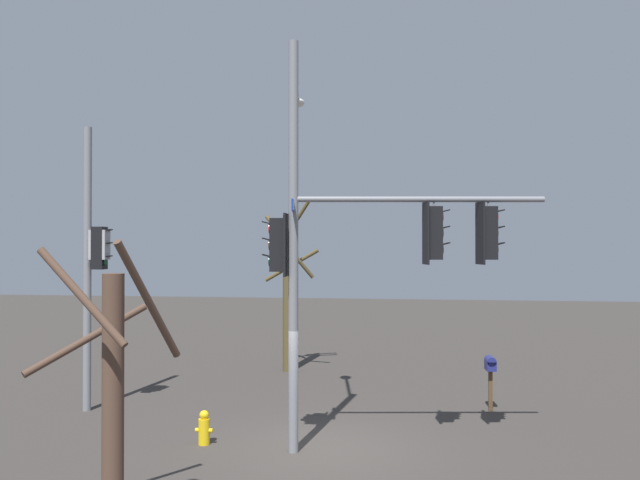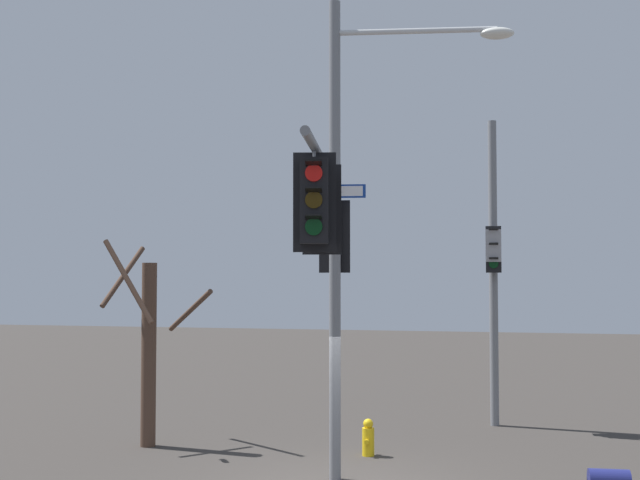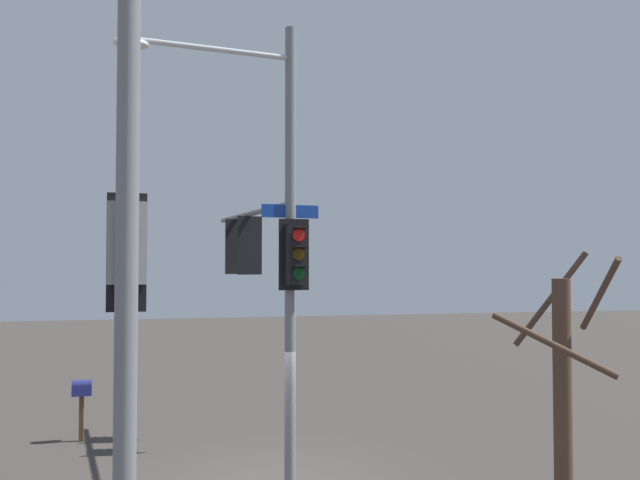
% 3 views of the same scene
% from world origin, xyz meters
% --- Properties ---
extents(main_signal_pole_assembly, '(5.80, 3.72, 8.51)m').
position_xyz_m(main_signal_pole_assembly, '(-0.74, -0.11, 4.69)').
color(main_signal_pole_assembly, slate).
rests_on(main_signal_pole_assembly, ground).
extents(secondary_pole_assembly, '(0.75, 0.37, 7.34)m').
position_xyz_m(secondary_pole_assembly, '(6.25, -2.39, 3.92)').
color(secondary_pole_assembly, slate).
rests_on(secondary_pole_assembly, ground).
extents(mailbox, '(0.27, 0.46, 1.41)m').
position_xyz_m(mailbox, '(-3.94, -3.84, 1.11)').
color(mailbox, '#4C3823').
rests_on(mailbox, ground).
extents(bare_tree_across_street, '(2.26, 2.25, 4.34)m').
position_xyz_m(bare_tree_across_street, '(2.30, 4.67, 2.14)').
color(bare_tree_across_street, '#4D372A').
rests_on(bare_tree_across_street, ground).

